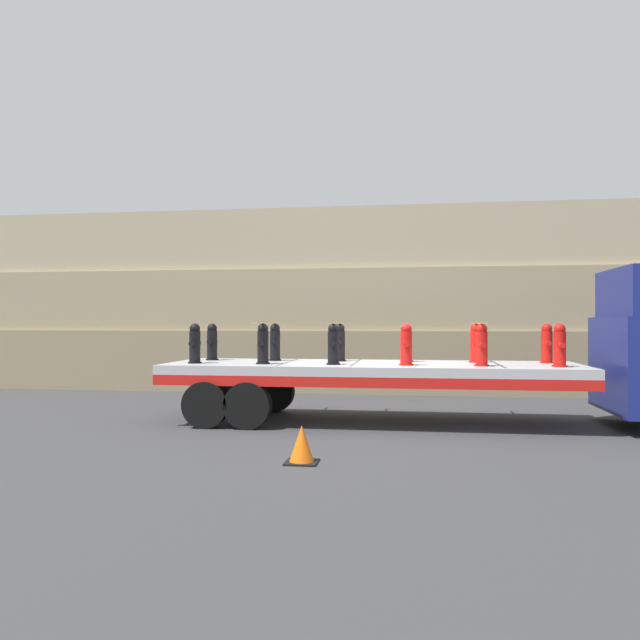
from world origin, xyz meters
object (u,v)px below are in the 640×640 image
fire_hydrant_black_far_1 (275,343)px  fire_hydrant_red_far_5 (547,344)px  fire_hydrant_black_far_0 (212,342)px  fire_hydrant_black_near_1 (263,344)px  flatbed_trailer (346,374)px  fire_hydrant_red_near_5 (560,346)px  fire_hydrant_red_far_4 (476,343)px  fire_hydrant_black_near_2 (333,345)px  fire_hydrant_black_far_2 (340,343)px  fire_hydrant_red_far_3 (407,343)px  fire_hydrant_red_near_4 (482,345)px  traffic_cone (302,445)px  fire_hydrant_red_near_3 (406,345)px  fire_hydrant_black_near_0 (195,344)px

fire_hydrant_black_far_1 → fire_hydrant_red_far_5: (5.72, 0.00, 0.00)m
fire_hydrant_black_far_0 → fire_hydrant_black_far_1: bearing=0.0°
fire_hydrant_black_near_1 → flatbed_trailer: bearing=19.0°
fire_hydrant_red_near_5 → fire_hydrant_red_far_4: bearing=141.9°
fire_hydrant_black_near_2 → fire_hydrant_black_far_2: 1.12m
fire_hydrant_black_near_2 → fire_hydrant_red_far_5: same height
fire_hydrant_black_near_1 → fire_hydrant_red_far_3: (2.86, 1.12, 0.00)m
fire_hydrant_red_far_3 → fire_hydrant_red_near_4: 1.82m
fire_hydrant_red_far_5 → traffic_cone: size_ratio=1.49×
fire_hydrant_red_far_3 → fire_hydrant_black_far_0: bearing=180.0°
fire_hydrant_black_far_1 → fire_hydrant_red_far_4: bearing=0.0°
fire_hydrant_black_far_2 → fire_hydrant_red_near_3: size_ratio=1.00×
fire_hydrant_red_far_3 → fire_hydrant_red_near_5: bearing=-21.4°
fire_hydrant_black_far_0 → fire_hydrant_red_near_3: same height
fire_hydrant_black_near_0 → fire_hydrant_red_near_4: (5.72, 0.00, 0.00)m
fire_hydrant_black_far_0 → fire_hydrant_black_far_2: size_ratio=1.00×
fire_hydrant_black_near_0 → fire_hydrant_red_far_4: size_ratio=1.00×
fire_hydrant_black_far_2 → fire_hydrant_red_near_5: bearing=-14.6°
flatbed_trailer → traffic_cone: size_ratio=15.20×
traffic_cone → flatbed_trailer: bearing=86.4°
fire_hydrant_red_near_3 → fire_hydrant_red_near_4: size_ratio=1.00×
fire_hydrant_red_near_5 → flatbed_trailer: bearing=172.2°
fire_hydrant_red_near_3 → fire_hydrant_red_far_3: bearing=90.0°
fire_hydrant_black_far_0 → fire_hydrant_black_far_1: 1.43m
fire_hydrant_black_near_1 → fire_hydrant_red_far_4: 4.44m
fire_hydrant_red_near_4 → fire_hydrant_black_near_2: bearing=180.0°
fire_hydrant_black_far_0 → fire_hydrant_red_near_3: (4.29, -1.12, 0.00)m
fire_hydrant_black_far_0 → traffic_cone: fire_hydrant_black_far_0 is taller
fire_hydrant_black_near_0 → fire_hydrant_black_far_2: same height
fire_hydrant_black_far_1 → fire_hydrant_red_near_5: size_ratio=1.00×
fire_hydrant_black_far_2 → fire_hydrant_black_near_1: bearing=-141.9°
fire_hydrant_black_far_1 → fire_hydrant_red_near_4: 4.44m
fire_hydrant_black_near_0 → fire_hydrant_red_far_4: (5.72, 1.12, 0.00)m
fire_hydrant_red_far_3 → fire_hydrant_red_far_5: size_ratio=1.00×
fire_hydrant_black_near_0 → fire_hydrant_black_near_1: (1.43, 0.00, 0.00)m
fire_hydrant_black_near_0 → fire_hydrant_red_far_4: same height
fire_hydrant_red_near_4 → fire_hydrant_red_near_5: 1.43m
flatbed_trailer → fire_hydrant_red_far_4: fire_hydrant_red_far_4 is taller
fire_hydrant_black_far_0 → fire_hydrant_black_far_1: size_ratio=1.00×
flatbed_trailer → traffic_cone: bearing=-93.6°
fire_hydrant_red_near_3 → fire_hydrant_black_far_1: bearing=158.6°
flatbed_trailer → fire_hydrant_black_far_1: fire_hydrant_black_far_1 is taller
fire_hydrant_red_near_5 → fire_hydrant_red_far_5: same height
fire_hydrant_red_near_3 → fire_hydrant_red_near_5: (2.86, 0.00, 0.00)m
traffic_cone → fire_hydrant_black_far_0: bearing=122.3°
fire_hydrant_red_near_3 → fire_hydrant_red_near_5: same height
fire_hydrant_black_near_2 → fire_hydrant_red_near_5: bearing=0.0°
fire_hydrant_black_far_2 → fire_hydrant_red_far_3: bearing=0.0°
fire_hydrant_black_far_0 → fire_hydrant_black_near_1: size_ratio=1.00×
fire_hydrant_black_far_1 → fire_hydrant_red_near_5: (5.72, -1.12, 0.00)m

